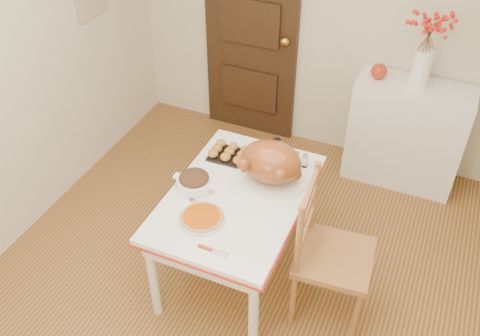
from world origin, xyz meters
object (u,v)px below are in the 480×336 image
at_px(sideboard, 406,134).
at_px(pumpkin_pie, 202,217).
at_px(kitchen_table, 237,235).
at_px(chair_oak, 335,255).
at_px(turkey_platter, 271,164).

distance_m(sideboard, pumpkin_pie, 2.07).
relative_size(kitchen_table, chair_oak, 1.18).
relative_size(sideboard, turkey_platter, 1.94).
bearing_deg(kitchen_table, sideboard, 60.85).
relative_size(kitchen_table, pumpkin_pie, 4.58).
height_order(turkey_platter, pumpkin_pie, turkey_platter).
relative_size(sideboard, kitchen_table, 0.73).
relative_size(sideboard, chair_oak, 0.86).
bearing_deg(turkey_platter, sideboard, 54.30).
bearing_deg(chair_oak, turkey_platter, 59.75).
xyz_separation_m(kitchen_table, pumpkin_pie, (-0.10, -0.30, 0.40)).
relative_size(chair_oak, turkey_platter, 2.26).
distance_m(chair_oak, turkey_platter, 0.69).
distance_m(chair_oak, pumpkin_pie, 0.85).
height_order(sideboard, turkey_platter, turkey_platter).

